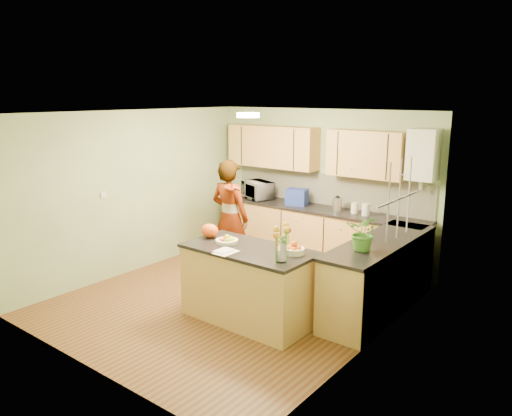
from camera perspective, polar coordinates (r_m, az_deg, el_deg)
The scene contains 28 objects.
floor at distance 6.92m, azimuth -2.42°, elevation -10.32°, with size 4.50×4.50×0.00m, color #562D18.
ceiling at distance 6.37m, azimuth -2.64°, elevation 10.83°, with size 4.00×4.50×0.02m, color white.
wall_back at distance 8.34m, azimuth 7.57°, elevation 2.57°, with size 4.00×0.02×2.50m, color gray.
wall_front at distance 5.10m, azimuth -19.22°, elevation -4.70°, with size 4.00×0.02×2.50m, color gray.
wall_left at distance 7.95m, azimuth -13.56°, elevation 1.82°, with size 0.02×4.50×2.50m, color gray.
wall_right at distance 5.49m, azimuth 13.59°, elevation -3.10°, with size 0.02×4.50×2.50m, color gray.
back_counter at distance 8.21m, azimuth 6.94°, elevation -3.16°, with size 3.64×0.62×0.94m.
right_counter at distance 6.58m, azimuth 13.96°, elevation -7.55°, with size 0.62×2.24×0.94m.
splashback at distance 8.28m, azimuth 8.10°, elevation 2.14°, with size 3.60×0.02×0.52m, color silver.
upper_cabinets at distance 8.20m, azimuth 6.02°, elevation 6.68°, with size 3.20×0.34×0.70m.
boiler at distance 7.39m, azimuth 18.55°, elevation 5.77°, with size 0.40×0.30×0.86m.
window_right at distance 5.96m, azimuth 16.09°, elevation 0.98°, with size 0.01×1.30×1.05m.
light_switch at distance 7.58m, azimuth -17.04°, elevation 1.47°, with size 0.02×0.09×0.09m, color silver.
ceiling_lamp at distance 6.60m, azimuth -0.91°, elevation 10.58°, with size 0.30×0.30×0.07m.
peninsula_island at distance 6.16m, azimuth -0.81°, elevation -8.69°, with size 1.61×0.83×0.92m.
fruit_dish at distance 6.21m, azimuth -3.35°, elevation -3.63°, with size 0.28×0.28×0.10m.
orange_bowl at distance 5.79m, azimuth 4.36°, elevation -4.67°, with size 0.24×0.24×0.14m.
flower_vase at distance 5.42m, azimuth 2.91°, elevation -2.81°, with size 0.28×0.28×0.51m.
orange_bag at distance 6.45m, azimuth -5.31°, elevation -2.59°, with size 0.24×0.20×0.18m, color #FC5414.
papers at distance 5.85m, azimuth -3.45°, elevation -5.05°, with size 0.20×0.28×0.01m, color white.
violinist at distance 7.58m, azimuth -2.99°, elevation -1.14°, with size 0.65×0.43×1.78m, color tan.
violin at distance 7.18m, azimuth -2.99°, elevation 2.44°, with size 0.67×0.27×0.13m, color #591005, non-canonical shape.
microwave at distance 8.71m, azimuth 0.16°, elevation 2.08°, with size 0.55×0.38×0.31m, color silver.
blue_box at distance 8.25m, azimuth 4.70°, elevation 1.28°, with size 0.33×0.25×0.27m, color navy.
kettle at distance 7.91m, azimuth 9.28°, elevation 0.51°, with size 0.15×0.15×0.28m.
jar_cream at distance 7.79m, azimuth 11.20°, elevation 0.00°, with size 0.11×0.11×0.17m, color #F7E7C5.
jar_white at distance 7.67m, azimuth 12.45°, elevation -0.18°, with size 0.12×0.12×0.19m, color silver.
potted_plant at distance 5.93m, azimuth 12.26°, elevation -2.76°, with size 0.39×0.34×0.44m, color #3F7A28.
Camera 1 is at (4.14, -4.83, 2.73)m, focal length 35.00 mm.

